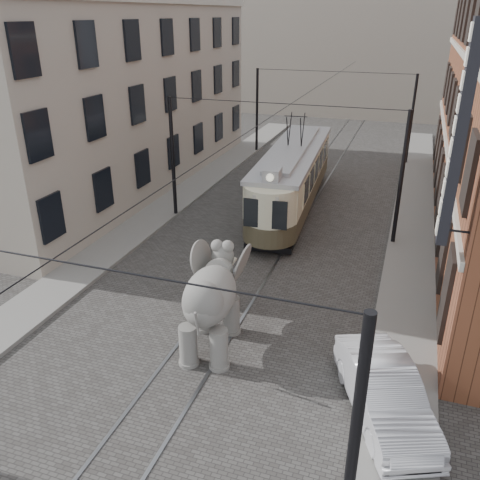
% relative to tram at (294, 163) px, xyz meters
% --- Properties ---
extents(ground, '(120.00, 120.00, 0.00)m').
position_rel_tram_xyz_m(ground, '(0.25, -9.24, -2.44)').
color(ground, '#45423F').
extents(tram_rails, '(1.54, 80.00, 0.02)m').
position_rel_tram_xyz_m(tram_rails, '(0.25, -9.24, -2.43)').
color(tram_rails, slate).
rests_on(tram_rails, ground).
extents(sidewalk_right, '(2.00, 60.00, 0.15)m').
position_rel_tram_xyz_m(sidewalk_right, '(6.25, -9.24, -2.36)').
color(sidewalk_right, slate).
rests_on(sidewalk_right, ground).
extents(sidewalk_left, '(2.00, 60.00, 0.15)m').
position_rel_tram_xyz_m(sidewalk_left, '(-6.25, -9.24, -2.36)').
color(sidewalk_left, slate).
rests_on(sidewalk_left, ground).
extents(stucco_building, '(7.00, 24.00, 10.00)m').
position_rel_tram_xyz_m(stucco_building, '(-10.75, 0.76, 2.56)').
color(stucco_building, '#A09384').
rests_on(stucco_building, ground).
extents(distant_block, '(28.00, 10.00, 14.00)m').
position_rel_tram_xyz_m(distant_block, '(0.25, 30.76, 4.56)').
color(distant_block, '#A09384').
rests_on(distant_block, ground).
extents(catenary, '(11.00, 30.20, 6.00)m').
position_rel_tram_xyz_m(catenary, '(0.05, -4.24, 0.56)').
color(catenary, black).
rests_on(catenary, ground).
extents(tram, '(3.30, 12.43, 4.88)m').
position_rel_tram_xyz_m(tram, '(0.00, 0.00, 0.00)').
color(tram, beige).
rests_on(tram, ground).
extents(elephant, '(3.27, 5.05, 2.89)m').
position_rel_tram_xyz_m(elephant, '(0.57, -13.06, -1.00)').
color(elephant, slate).
rests_on(elephant, ground).
extents(parked_car, '(3.18, 4.66, 1.45)m').
position_rel_tram_xyz_m(parked_car, '(5.86, -14.33, -1.71)').
color(parked_car, '#B1B0B5').
rests_on(parked_car, ground).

